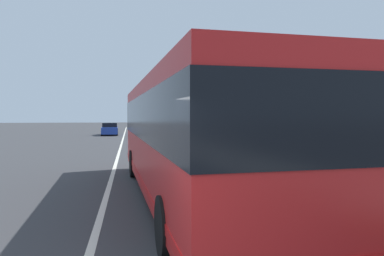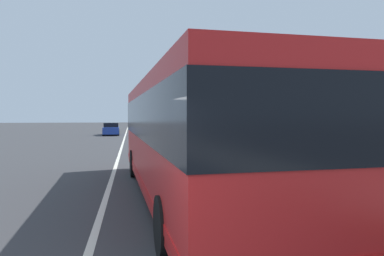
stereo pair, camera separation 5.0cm
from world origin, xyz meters
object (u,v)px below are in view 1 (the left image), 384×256
Objects in this scene: car_side_street at (110,129)px; utility_pole at (227,92)px; car_far_distant at (146,126)px; coach_bus at (184,132)px; roadside_tree_mid_block at (257,81)px.

car_side_street is 21.59m from utility_pole.
utility_pole reaches higher than car_far_distant.
car_far_distant is at bearing 151.52° from car_side_street.
coach_bus is 2.86× the size of car_far_distant.
utility_pole reaches higher than car_side_street.
coach_bus is 10.43m from roadside_tree_mid_block.
coach_bus is 2.19× the size of roadside_tree_mid_block.
car_far_distant is 29.07m from utility_pole.
car_far_distant is 33.11m from roadside_tree_mid_block.
car_side_street is 0.81× the size of roadside_tree_mid_block.
roadside_tree_mid_block reaches higher than car_side_street.
coach_bus reaches higher than car_side_street.
utility_pole is at bearing -173.26° from car_far_distant.
roadside_tree_mid_block is at bearing 19.24° from car_side_street.
coach_bus is 41.34m from car_far_distant.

